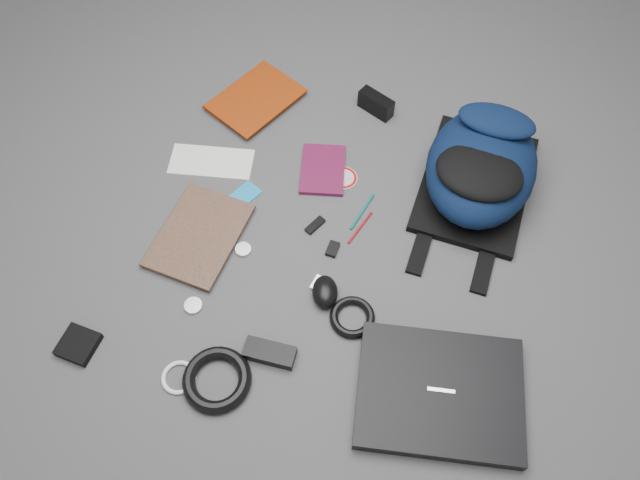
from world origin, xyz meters
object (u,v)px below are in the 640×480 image
(textbook_red, at_px, (234,84))
(compact_camera, at_px, (376,104))
(laptop, at_px, (440,393))
(power_brick, at_px, (270,353))
(pouch, at_px, (78,344))
(mouse, at_px, (325,292))
(comic_book, at_px, (166,224))
(dvd_case, at_px, (323,170))
(backpack, at_px, (481,166))

(textbook_red, relative_size, compact_camera, 2.38)
(laptop, relative_size, power_brick, 3.07)
(power_brick, height_order, pouch, power_brick)
(mouse, distance_m, pouch, 0.63)
(laptop, bearing_deg, comic_book, 153.17)
(dvd_case, bearing_deg, power_brick, -99.09)
(comic_book, xyz_separation_m, mouse, (0.49, -0.05, 0.01))
(compact_camera, bearing_deg, power_brick, -69.86)
(dvd_case, distance_m, mouse, 0.41)
(power_brick, bearing_deg, backpack, 56.41)
(mouse, bearing_deg, laptop, -46.55)
(dvd_case, height_order, mouse, mouse)
(pouch, bearing_deg, laptop, 12.53)
(laptop, distance_m, power_brick, 0.42)
(mouse, xyz_separation_m, pouch, (-0.53, -0.35, -0.01))
(backpack, height_order, power_brick, backpack)
(dvd_case, xyz_separation_m, pouch, (-0.38, -0.73, 0.00))
(backpack, height_order, laptop, backpack)
(backpack, relative_size, mouse, 4.97)
(backpack, bearing_deg, comic_book, -151.97)
(mouse, bearing_deg, dvd_case, 88.16)
(mouse, bearing_deg, pouch, -169.79)
(backpack, relative_size, dvd_case, 2.61)
(textbook_red, height_order, pouch, textbook_red)
(textbook_red, height_order, power_brick, power_brick)
(comic_book, distance_m, power_brick, 0.49)
(textbook_red, bearing_deg, comic_book, -63.71)
(comic_book, bearing_deg, laptop, -11.97)
(laptop, bearing_deg, pouch, 179.09)
(compact_camera, bearing_deg, backpack, -6.12)
(laptop, xyz_separation_m, power_brick, (-0.42, -0.05, -0.00))
(comic_book, distance_m, pouch, 0.40)
(dvd_case, xyz_separation_m, compact_camera, (0.07, 0.28, 0.02))
(compact_camera, height_order, mouse, compact_camera)
(backpack, bearing_deg, textbook_red, 170.87)
(power_brick, bearing_deg, pouch, -168.43)
(power_brick, bearing_deg, compact_camera, 84.10)
(textbook_red, xyz_separation_m, pouch, (0.00, -0.94, -0.00))
(comic_book, height_order, mouse, mouse)
(comic_book, bearing_deg, textbook_red, 95.89)
(backpack, bearing_deg, compact_camera, 152.64)
(backpack, distance_m, laptop, 0.64)
(pouch, bearing_deg, backpack, 45.59)
(power_brick, bearing_deg, dvd_case, 91.31)
(laptop, height_order, compact_camera, compact_camera)
(compact_camera, relative_size, power_brick, 0.89)
(textbook_red, relative_size, power_brick, 2.12)
(dvd_case, height_order, compact_camera, compact_camera)
(dvd_case, xyz_separation_m, mouse, (0.15, -0.38, 0.02))
(power_brick, bearing_deg, comic_book, 143.24)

